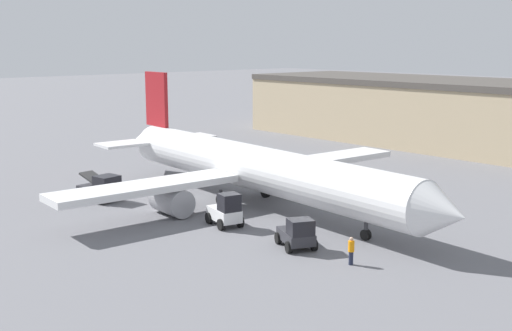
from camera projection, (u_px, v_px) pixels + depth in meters
The scene contains 6 objects.
ground_plane at pixel (256, 205), 49.80m from camera, with size 400.00×400.00×0.00m, color slate.
airplane at pixel (249, 167), 49.96m from camera, with size 38.17×31.56×9.76m.
ground_crew_worker at pixel (351, 250), 36.29m from camera, with size 0.36×0.36×1.64m.
baggage_tug at pixel (297, 234), 39.22m from camera, with size 3.19×2.82×1.98m.
belt_loader_truck at pixel (102, 188), 51.12m from camera, with size 3.83×2.66×2.13m.
pushback_tug at pixel (226, 211), 43.93m from camera, with size 2.98×2.24×2.40m.
Camera 1 is at (36.10, -32.14, 12.38)m, focal length 45.00 mm.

